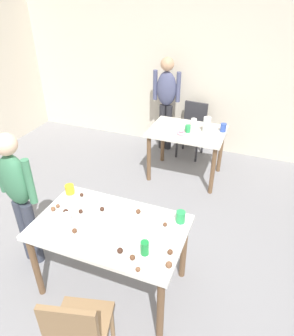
# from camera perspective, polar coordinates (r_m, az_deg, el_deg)

# --- Properties ---
(ground_plane) EXTENTS (6.40, 6.40, 0.00)m
(ground_plane) POSITION_cam_1_polar(r_m,az_deg,el_deg) (3.27, -5.27, -20.50)
(ground_plane) COLOR gray
(wall_back) EXTENTS (6.40, 0.10, 2.60)m
(wall_back) POSITION_cam_1_polar(r_m,az_deg,el_deg) (5.22, 10.10, 17.01)
(wall_back) COLOR beige
(wall_back) RESTS_ON ground_plane
(dining_table_near) EXTENTS (1.31, 0.80, 0.75)m
(dining_table_near) POSITION_cam_1_polar(r_m,az_deg,el_deg) (2.80, -6.84, -11.95)
(dining_table_near) COLOR white
(dining_table_near) RESTS_ON ground_plane
(dining_table_far) EXTENTS (1.04, 0.74, 0.75)m
(dining_table_far) POSITION_cam_1_polar(r_m,az_deg,el_deg) (4.46, 7.33, 5.61)
(dining_table_far) COLOR silver
(dining_table_far) RESTS_ON ground_plane
(chair_near_table) EXTENTS (0.49, 0.49, 0.87)m
(chair_near_table) POSITION_cam_1_polar(r_m,az_deg,el_deg) (2.47, -12.64, -26.99)
(chair_near_table) COLOR olive
(chair_near_table) RESTS_ON ground_plane
(chair_far_table) EXTENTS (0.43, 0.43, 0.87)m
(chair_far_table) POSITION_cam_1_polar(r_m,az_deg,el_deg) (5.18, 8.38, 7.63)
(chair_far_table) COLOR #2D2D33
(chair_far_table) RESTS_ON ground_plane
(person_girl_near) EXTENTS (0.46, 0.24, 1.47)m
(person_girl_near) POSITION_cam_1_polar(r_m,az_deg,el_deg) (3.13, -22.60, -4.00)
(person_girl_near) COLOR #383D4C
(person_girl_near) RESTS_ON ground_plane
(person_adult_far) EXTENTS (0.45, 0.22, 1.55)m
(person_adult_far) POSITION_cam_1_polar(r_m,az_deg,el_deg) (5.15, 3.57, 12.98)
(person_adult_far) COLOR #28282D
(person_adult_far) RESTS_ON ground_plane
(mixing_bowl) EXTENTS (0.22, 0.22, 0.06)m
(mixing_bowl) POSITION_cam_1_polar(r_m,az_deg,el_deg) (2.60, -9.04, -12.49)
(mixing_bowl) COLOR white
(mixing_bowl) RESTS_ON dining_table_near
(soda_can) EXTENTS (0.07, 0.07, 0.12)m
(soda_can) POSITION_cam_1_polar(r_m,az_deg,el_deg) (2.45, -0.42, -14.48)
(soda_can) COLOR #198438
(soda_can) RESTS_ON dining_table_near
(fork_near) EXTENTS (0.17, 0.02, 0.01)m
(fork_near) POSITION_cam_1_polar(r_m,az_deg,el_deg) (2.67, -1.19, -11.51)
(fork_near) COLOR silver
(fork_near) RESTS_ON dining_table_near
(cup_near_0) EXTENTS (0.08, 0.08, 0.11)m
(cup_near_0) POSITION_cam_1_polar(r_m,az_deg,el_deg) (2.74, 6.19, -8.93)
(cup_near_0) COLOR green
(cup_near_0) RESTS_ON dining_table_near
(cup_near_1) EXTENTS (0.07, 0.07, 0.10)m
(cup_near_1) POSITION_cam_1_polar(r_m,az_deg,el_deg) (2.80, -14.46, -8.97)
(cup_near_1) COLOR white
(cup_near_1) RESTS_ON dining_table_near
(cup_near_2) EXTENTS (0.09, 0.09, 0.09)m
(cup_near_2) POSITION_cam_1_polar(r_m,az_deg,el_deg) (3.15, -14.02, -3.82)
(cup_near_2) COLOR yellow
(cup_near_2) RESTS_ON dining_table_near
(cake_ball_0) EXTENTS (0.04, 0.04, 0.04)m
(cake_ball_0) POSITION_cam_1_polar(r_m,az_deg,el_deg) (2.71, -13.19, -11.16)
(cake_ball_0) COLOR brown
(cake_ball_0) RESTS_ON dining_table_near
(cake_ball_1) EXTENTS (0.04, 0.04, 0.04)m
(cake_ball_1) POSITION_cam_1_polar(r_m,az_deg,el_deg) (2.48, 4.28, -15.13)
(cake_ball_1) COLOR brown
(cake_ball_1) RESTS_ON dining_table_near
(cake_ball_2) EXTENTS (0.04, 0.04, 0.04)m
(cake_ball_2) POSITION_cam_1_polar(r_m,az_deg,el_deg) (2.37, -1.67, -18.12)
(cake_ball_2) COLOR brown
(cake_ball_2) RESTS_ON dining_table_near
(cake_ball_3) EXTENTS (0.04, 0.04, 0.04)m
(cake_ball_3) POSITION_cam_1_polar(r_m,az_deg,el_deg) (2.44, -2.70, -16.09)
(cake_ball_3) COLOR brown
(cake_ball_3) RESTS_ON dining_table_near
(cake_ball_4) EXTENTS (0.04, 0.04, 0.04)m
(cake_ball_4) POSITION_cam_1_polar(r_m,az_deg,el_deg) (3.01, -16.07, -6.71)
(cake_ball_4) COLOR brown
(cake_ball_4) RESTS_ON dining_table_near
(cake_ball_5) EXTENTS (0.05, 0.05, 0.05)m
(cake_ball_5) POSITION_cam_1_polar(r_m,az_deg,el_deg) (2.39, 4.06, -17.31)
(cake_ball_5) COLOR brown
(cake_ball_5) RESTS_ON dining_table_near
(cake_ball_6) EXTENTS (0.05, 0.05, 0.05)m
(cake_ball_6) POSITION_cam_1_polar(r_m,az_deg,el_deg) (2.49, -4.98, -14.87)
(cake_ball_6) COLOR #3D2319
(cake_ball_6) RESTS_ON dining_table_near
(cake_ball_7) EXTENTS (0.04, 0.04, 0.04)m
(cake_ball_7) POSITION_cam_1_polar(r_m,az_deg,el_deg) (2.90, -12.11, -7.78)
(cake_ball_7) COLOR #3D2319
(cake_ball_7) RESTS_ON dining_table_near
(cake_ball_8) EXTENTS (0.04, 0.04, 0.04)m
(cake_ball_8) POSITION_cam_1_polar(r_m,az_deg,el_deg) (2.89, -8.27, -7.45)
(cake_ball_8) COLOR #3D2319
(cake_ball_8) RESTS_ON dining_table_near
(cake_ball_9) EXTENTS (0.04, 0.04, 0.04)m
(cake_ball_9) POSITION_cam_1_polar(r_m,az_deg,el_deg) (3.10, -11.93, -4.84)
(cake_ball_9) COLOR #3D2319
(cake_ball_9) RESTS_ON dining_table_near
(cake_ball_10) EXTENTS (0.04, 0.04, 0.04)m
(cake_ball_10) POSITION_cam_1_polar(r_m,az_deg,el_deg) (2.98, -16.89, -7.20)
(cake_ball_10) COLOR brown
(cake_ball_10) RESTS_ON dining_table_near
(cake_ball_11) EXTENTS (0.04, 0.04, 0.04)m
(cake_ball_11) POSITION_cam_1_polar(r_m,az_deg,el_deg) (2.71, 3.34, -10.31)
(cake_ball_11) COLOR brown
(cake_ball_11) RESTS_ON dining_table_near
(cake_ball_12) EXTENTS (0.05, 0.05, 0.05)m
(cake_ball_12) POSITION_cam_1_polar(r_m,az_deg,el_deg) (2.92, -14.69, -7.74)
(cake_ball_12) COLOR #3D2319
(cake_ball_12) RESTS_ON dining_table_near
(cake_ball_13) EXTENTS (0.04, 0.04, 0.04)m
(cake_ball_13) POSITION_cam_1_polar(r_m,az_deg,el_deg) (2.83, -1.60, -7.98)
(cake_ball_13) COLOR brown
(cake_ball_13) RESTS_ON dining_table_near
(pitcher_far) EXTENTS (0.10, 0.10, 0.22)m
(pitcher_far) POSITION_cam_1_polar(r_m,az_deg,el_deg) (4.35, 10.93, 7.79)
(pitcher_far) COLOR white
(pitcher_far) RESTS_ON dining_table_far
(cup_far_0) EXTENTS (0.08, 0.08, 0.10)m
(cup_far_0) POSITION_cam_1_polar(r_m,az_deg,el_deg) (4.34, 7.50, 7.19)
(cup_far_0) COLOR green
(cup_far_0) RESTS_ON dining_table_far
(cup_far_1) EXTENTS (0.08, 0.08, 0.12)m
(cup_far_1) POSITION_cam_1_polar(r_m,az_deg,el_deg) (4.44, 13.84, 7.22)
(cup_far_1) COLOR #3351B2
(cup_far_1) RESTS_ON dining_table_far
(cup_far_2) EXTENTS (0.08, 0.08, 0.10)m
(cup_far_2) POSITION_cam_1_polar(r_m,az_deg,el_deg) (4.57, 8.59, 8.37)
(cup_far_2) COLOR white
(cup_far_2) RESTS_ON dining_table_far
(donut_far_0) EXTENTS (0.10, 0.10, 0.03)m
(donut_far_0) POSITION_cam_1_polar(r_m,az_deg,el_deg) (4.44, 4.86, 7.42)
(donut_far_0) COLOR white
(donut_far_0) RESTS_ON dining_table_far
(donut_far_1) EXTENTS (0.11, 0.11, 0.03)m
(donut_far_1) POSITION_cam_1_polar(r_m,az_deg,el_deg) (4.46, 2.23, 7.68)
(donut_far_1) COLOR white
(donut_far_1) RESTS_ON dining_table_far
(donut_far_2) EXTENTS (0.12, 0.12, 0.04)m
(donut_far_2) POSITION_cam_1_polar(r_m,az_deg,el_deg) (4.28, 6.31, 6.42)
(donut_far_2) COLOR pink
(donut_far_2) RESTS_ON dining_table_far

